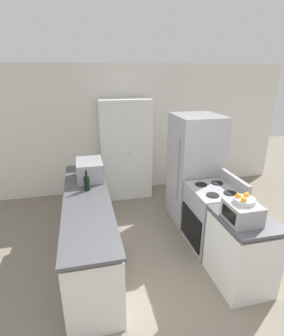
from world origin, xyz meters
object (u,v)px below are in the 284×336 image
object	(u,v)px
pantry_cabinet	(125,149)
stove	(212,217)
refrigerator	(194,169)
fruit_bowl	(244,200)
toaster_oven	(242,212)
microwave	(90,170)
wine_bottle	(87,183)

from	to	relation	value
pantry_cabinet	stove	world-z (taller)	pantry_cabinet
refrigerator	fruit_bowl	distance (m)	1.64
toaster_oven	fruit_bowl	distance (m)	0.15
refrigerator	pantry_cabinet	bearing A→B (deg)	129.39
microwave	pantry_cabinet	bearing A→B (deg)	57.50
toaster_oven	fruit_bowl	size ratio (longest dim) A/B	1.62
pantry_cabinet	fruit_bowl	world-z (taller)	pantry_cabinet
pantry_cabinet	wine_bottle	xyz separation A→B (m)	(-0.81, -1.60, 0.03)
wine_bottle	fruit_bowl	bearing A→B (deg)	-36.10
refrigerator	wine_bottle	world-z (taller)	refrigerator
stove	wine_bottle	bearing A→B (deg)	167.91
fruit_bowl	toaster_oven	bearing A→B (deg)	-129.25
stove	toaster_oven	xyz separation A→B (m)	(-0.13, -0.83, 0.56)
wine_bottle	pantry_cabinet	bearing A→B (deg)	63.16
microwave	toaster_oven	bearing A→B (deg)	-46.50
wine_bottle	fruit_bowl	distance (m)	2.02
refrigerator	toaster_oven	bearing A→B (deg)	-95.96
microwave	fruit_bowl	distance (m)	2.25
pantry_cabinet	stove	size ratio (longest dim) A/B	1.85
stove	toaster_oven	distance (m)	1.01
pantry_cabinet	microwave	distance (m)	1.40
toaster_oven	stove	bearing A→B (deg)	81.02
microwave	fruit_bowl	world-z (taller)	fruit_bowl
stove	refrigerator	xyz separation A→B (m)	(0.04, 0.80, 0.45)
refrigerator	toaster_oven	size ratio (longest dim) A/B	4.99
stove	fruit_bowl	world-z (taller)	fruit_bowl
fruit_bowl	pantry_cabinet	bearing A→B (deg)	106.25
wine_bottle	fruit_bowl	size ratio (longest dim) A/B	1.30
stove	wine_bottle	world-z (taller)	wine_bottle
wine_bottle	stove	bearing A→B (deg)	-12.09
refrigerator	wine_bottle	distance (m)	1.83
pantry_cabinet	fruit_bowl	size ratio (longest dim) A/B	8.80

